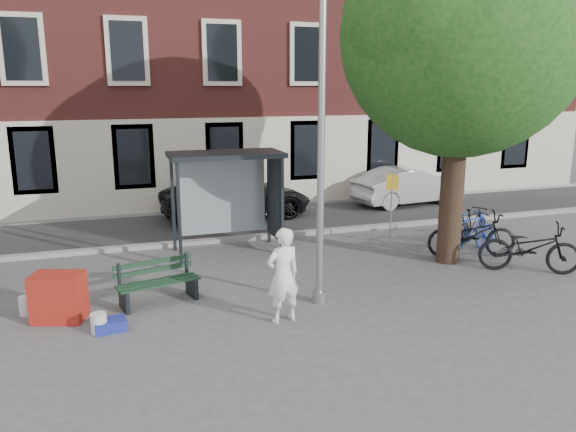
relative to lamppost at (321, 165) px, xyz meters
The scene contains 21 objects.
ground 2.78m from the lamppost, ahead, with size 90.00×90.00×0.00m, color #4C4C4F.
road 7.53m from the lamppost, 90.00° to the left, with size 40.00×4.00×0.01m, color #28282B.
curb_near 5.69m from the lamppost, 90.00° to the left, with size 40.00×0.25×0.12m, color gray.
curb_far 9.40m from the lamppost, 90.00° to the left, with size 40.00×0.25×0.12m, color gray.
building_row 13.67m from the lamppost, 90.00° to the left, with size 30.00×8.00×14.00m, color brown.
lamppost is the anchor object (origin of this frame).
tree_right 5.10m from the lamppost, 19.03° to the left, with size 5.76×5.60×8.20m.
bus_shelter 4.24m from the lamppost, 98.43° to the left, with size 2.85×1.45×2.62m.
painter 2.23m from the lamppost, 145.79° to the right, with size 0.65×0.43×1.78m, color white.
bench 4.03m from the lamppost, 162.19° to the left, with size 1.71×0.91×0.84m.
bike_a 5.53m from the lamppost, 19.27° to the left, with size 0.78×2.24×1.17m, color black.
bike_b 5.87m from the lamppost, 22.25° to the left, with size 0.50×1.78×1.07m, color navy.
bike_c 5.76m from the lamppost, ahead, with size 0.79×2.26×1.18m, color black.
bike_d 6.78m from the lamppost, 26.70° to the left, with size 0.46×1.62×0.97m, color black.
car_dark 8.07m from the lamppost, 88.97° to the left, with size 2.27×4.92×1.37m, color black.
car_silver 10.48m from the lamppost, 50.33° to the left, with size 1.45×4.14×1.37m, color #A7AAAE.
red_stand 5.47m from the lamppost, behind, with size 0.90×0.60×0.90m, color #A42115.
blue_crate 4.84m from the lamppost, behind, with size 0.55×0.40×0.20m, color navy.
bucket_b 4.96m from the lamppost, behind, with size 0.28×0.28×0.36m, color silver.
bucket_c 6.21m from the lamppost, 168.17° to the left, with size 0.28×0.28×0.36m, color silver.
notice_sign 5.11m from the lamppost, 45.15° to the left, with size 0.31×0.16×1.91m.
Camera 1 is at (-3.92, -9.90, 4.27)m, focal length 35.00 mm.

